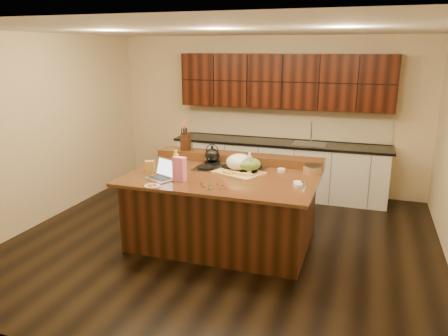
% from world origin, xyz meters
% --- Properties ---
extents(room, '(5.52, 5.02, 2.72)m').
position_xyz_m(room, '(0.00, 0.00, 1.35)').
color(room, black).
rests_on(room, ground).
extents(island, '(2.40, 1.60, 0.92)m').
position_xyz_m(island, '(0.00, 0.00, 0.46)').
color(island, black).
rests_on(island, ground).
extents(back_ledge, '(2.40, 0.30, 0.12)m').
position_xyz_m(back_ledge, '(0.00, 0.70, 0.98)').
color(back_ledge, black).
rests_on(back_ledge, island).
extents(cooktop, '(0.92, 0.52, 0.05)m').
position_xyz_m(cooktop, '(0.00, 0.30, 0.94)').
color(cooktop, gray).
rests_on(cooktop, island).
extents(back_counter, '(3.70, 0.66, 2.40)m').
position_xyz_m(back_counter, '(0.30, 2.23, 0.98)').
color(back_counter, silver).
rests_on(back_counter, ground).
extents(kettle, '(0.24, 0.24, 0.19)m').
position_xyz_m(kettle, '(-0.30, 0.43, 1.06)').
color(kettle, black).
rests_on(kettle, cooktop).
extents(green_bowl, '(0.38, 0.38, 0.17)m').
position_xyz_m(green_bowl, '(0.30, 0.17, 1.05)').
color(green_bowl, '#55772F').
rests_on(green_bowl, cooktop).
extents(laptop, '(0.43, 0.39, 0.24)m').
position_xyz_m(laptop, '(-0.66, -0.39, 0.98)').
color(laptop, '#B7B7BC').
rests_on(laptop, island).
extents(oil_bottle, '(0.08, 0.08, 0.27)m').
position_xyz_m(oil_bottle, '(-0.57, -0.17, 1.06)').
color(oil_bottle, yellow).
rests_on(oil_bottle, island).
extents(vinegar_bottle, '(0.07, 0.07, 0.25)m').
position_xyz_m(vinegar_bottle, '(0.32, 0.09, 1.04)').
color(vinegar_bottle, silver).
rests_on(vinegar_bottle, island).
extents(wooden_tray, '(0.71, 0.62, 0.24)m').
position_xyz_m(wooden_tray, '(0.16, 0.19, 1.03)').
color(wooden_tray, tan).
rests_on(wooden_tray, island).
extents(ramekin_a, '(0.12, 0.12, 0.04)m').
position_xyz_m(ramekin_a, '(1.00, -0.21, 0.94)').
color(ramekin_a, white).
rests_on(ramekin_a, island).
extents(ramekin_b, '(0.12, 0.12, 0.04)m').
position_xyz_m(ramekin_b, '(0.98, -0.12, 0.94)').
color(ramekin_b, white).
rests_on(ramekin_b, island).
extents(ramekin_c, '(0.13, 0.13, 0.04)m').
position_xyz_m(ramekin_c, '(0.68, 0.38, 0.94)').
color(ramekin_c, white).
rests_on(ramekin_c, island).
extents(strainer_bowl, '(0.31, 0.31, 0.09)m').
position_xyz_m(strainer_bowl, '(1.08, 0.43, 0.97)').
color(strainer_bowl, '#996B3F').
rests_on(strainer_bowl, island).
extents(kitchen_timer, '(0.09, 0.09, 0.07)m').
position_xyz_m(kitchen_timer, '(1.06, -0.17, 0.96)').
color(kitchen_timer, silver).
rests_on(kitchen_timer, island).
extents(pink_bag, '(0.18, 0.12, 0.30)m').
position_xyz_m(pink_bag, '(-0.41, -0.42, 1.07)').
color(pink_bag, pink).
rests_on(pink_bag, island).
extents(candy_plate, '(0.19, 0.19, 0.01)m').
position_xyz_m(candy_plate, '(-0.64, -0.71, 0.93)').
color(candy_plate, white).
rests_on(candy_plate, island).
extents(package_box, '(0.12, 0.10, 0.15)m').
position_xyz_m(package_box, '(-0.95, -0.17, 0.99)').
color(package_box, '#BE9043').
rests_on(package_box, island).
extents(utensil_crock, '(0.15, 0.15, 0.14)m').
position_xyz_m(utensil_crock, '(-0.81, 0.70, 1.11)').
color(utensil_crock, white).
rests_on(utensil_crock, back_ledge).
extents(knife_block, '(0.15, 0.21, 0.24)m').
position_xyz_m(knife_block, '(-0.81, 0.70, 1.16)').
color(knife_block, black).
rests_on(knife_block, back_ledge).
extents(gumdrop_0, '(0.02, 0.02, 0.02)m').
position_xyz_m(gumdrop_0, '(-0.12, -0.41, 0.93)').
color(gumdrop_0, red).
rests_on(gumdrop_0, island).
extents(gumdrop_1, '(0.02, 0.02, 0.02)m').
position_xyz_m(gumdrop_1, '(-0.07, -0.53, 0.93)').
color(gumdrop_1, '#198C26').
rests_on(gumdrop_1, island).
extents(gumdrop_2, '(0.02, 0.02, 0.02)m').
position_xyz_m(gumdrop_2, '(0.03, -0.61, 0.93)').
color(gumdrop_2, red).
rests_on(gumdrop_2, island).
extents(gumdrop_3, '(0.02, 0.02, 0.02)m').
position_xyz_m(gumdrop_3, '(0.14, -0.42, 0.93)').
color(gumdrop_3, '#198C26').
rests_on(gumdrop_3, island).
extents(gumdrop_4, '(0.02, 0.02, 0.02)m').
position_xyz_m(gumdrop_4, '(0.17, -0.58, 0.93)').
color(gumdrop_4, red).
rests_on(gumdrop_4, island).
extents(gumdrop_5, '(0.02, 0.02, 0.02)m').
position_xyz_m(gumdrop_5, '(0.07, -0.57, 0.93)').
color(gumdrop_5, '#198C26').
rests_on(gumdrop_5, island).
extents(gumdrop_6, '(0.02, 0.02, 0.02)m').
position_xyz_m(gumdrop_6, '(0.07, -0.41, 0.93)').
color(gumdrop_6, red).
rests_on(gumdrop_6, island).
extents(gumdrop_7, '(0.02, 0.02, 0.02)m').
position_xyz_m(gumdrop_7, '(-0.01, -0.45, 0.93)').
color(gumdrop_7, '#198C26').
rests_on(gumdrop_7, island).
extents(gumdrop_8, '(0.02, 0.02, 0.02)m').
position_xyz_m(gumdrop_8, '(-0.12, -0.42, 0.93)').
color(gumdrop_8, red).
rests_on(gumdrop_8, island).
extents(gumdrop_9, '(0.02, 0.02, 0.02)m').
position_xyz_m(gumdrop_9, '(-0.00, -0.49, 0.93)').
color(gumdrop_9, '#198C26').
rests_on(gumdrop_9, island).
extents(gumdrop_10, '(0.02, 0.02, 0.02)m').
position_xyz_m(gumdrop_10, '(0.20, -0.52, 0.93)').
color(gumdrop_10, red).
rests_on(gumdrop_10, island).
extents(gumdrop_11, '(0.02, 0.02, 0.02)m').
position_xyz_m(gumdrop_11, '(-0.04, -0.55, 0.93)').
color(gumdrop_11, '#198C26').
rests_on(gumdrop_11, island).
extents(gumdrop_12, '(0.02, 0.02, 0.02)m').
position_xyz_m(gumdrop_12, '(-0.09, -0.51, 0.93)').
color(gumdrop_12, red).
rests_on(gumdrop_12, island).
extents(gumdrop_13, '(0.02, 0.02, 0.02)m').
position_xyz_m(gumdrop_13, '(0.07, -0.62, 0.93)').
color(gumdrop_13, '#198C26').
rests_on(gumdrop_13, island).
extents(gumdrop_14, '(0.02, 0.02, 0.02)m').
position_xyz_m(gumdrop_14, '(-0.12, -0.47, 0.93)').
color(gumdrop_14, red).
rests_on(gumdrop_14, island).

